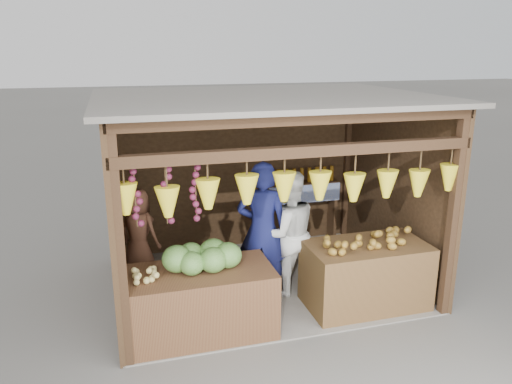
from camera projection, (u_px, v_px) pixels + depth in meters
ground at (264, 283)px, 7.16m from camera, size 80.00×80.00×0.00m
stall_structure at (263, 171)px, 6.64m from camera, size 4.30×3.30×2.66m
back_shelf at (302, 194)px, 8.38m from camera, size 1.25×0.32×1.32m
counter_left at (202, 302)px, 5.78m from camera, size 1.64×0.85×0.80m
counter_right at (365, 275)px, 6.42m from camera, size 1.53×0.85×0.85m
stool at (142, 283)px, 6.81m from camera, size 0.32×0.32×0.30m
man_standing at (262, 231)px, 6.54m from camera, size 0.80×0.68×1.87m
woman_standing at (288, 233)px, 6.67m from camera, size 0.87×0.69×1.71m
vendor_seated at (139, 232)px, 6.60m from camera, size 0.68×0.66×1.18m
melon_pile at (199, 256)px, 5.68m from camera, size 1.00×0.50×0.32m
tanfruit_pile at (144, 273)px, 5.46m from camera, size 0.34×0.40×0.13m
mango_pile at (368, 236)px, 6.27m from camera, size 1.40×0.64×0.22m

